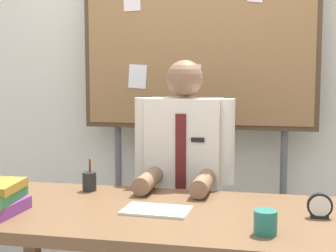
% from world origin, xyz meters
% --- Properties ---
extents(back_wall, '(6.40, 0.08, 2.70)m').
position_xyz_m(back_wall, '(0.00, 1.28, 1.35)').
color(back_wall, silver).
rests_on(back_wall, ground_plane).
extents(desk, '(1.70, 0.83, 0.75)m').
position_xyz_m(desk, '(0.00, 0.00, 0.67)').
color(desk, brown).
rests_on(desk, ground_plane).
extents(person, '(0.55, 0.56, 1.42)m').
position_xyz_m(person, '(0.00, 0.60, 0.66)').
color(person, '#2D2D33').
rests_on(person, ground_plane).
extents(bulletin_board, '(1.48, 0.09, 2.16)m').
position_xyz_m(bulletin_board, '(-0.00, 1.07, 1.55)').
color(bulletin_board, '#4C3823').
rests_on(bulletin_board, ground_plane).
extents(open_notebook, '(0.29, 0.19, 0.01)m').
position_xyz_m(open_notebook, '(-0.01, -0.02, 0.76)').
color(open_notebook, silver).
rests_on(open_notebook, desk).
extents(desk_clock, '(0.10, 0.04, 0.10)m').
position_xyz_m(desk_clock, '(0.67, 0.03, 0.80)').
color(desk_clock, black).
rests_on(desk_clock, desk).
extents(coffee_mug, '(0.09, 0.09, 0.09)m').
position_xyz_m(coffee_mug, '(0.46, -0.23, 0.80)').
color(coffee_mug, '#267266').
rests_on(coffee_mug, desk).
extents(pen_holder, '(0.07, 0.07, 0.16)m').
position_xyz_m(pen_holder, '(-0.43, 0.28, 0.80)').
color(pen_holder, '#262626').
rests_on(pen_holder, desk).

